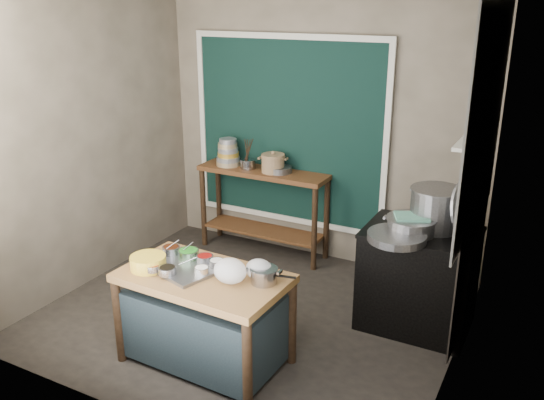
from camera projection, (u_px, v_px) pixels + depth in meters
The scene contains 30 objects.
floor at pixel (249, 316), 5.17m from camera, with size 3.50×3.00×0.02m, color #29241F.
back_wall at pixel (320, 130), 5.97m from camera, with size 3.50×0.02×2.80m, color #7C6E5F.
left_wall at pixel (87, 141), 5.48m from camera, with size 0.02×3.00×2.80m, color #7C6E5F.
right_wall at pixel (469, 198), 3.93m from camera, with size 0.02×3.00×2.80m, color #7C6E5F.
curtain_panel at pixel (288, 132), 6.10m from camera, with size 2.10×0.02×1.90m, color black.
curtain_frame at pixel (288, 132), 6.09m from camera, with size 2.22×0.03×2.02m, color beige, non-canonical shape.
tile_panel at pixel (486, 119), 4.25m from camera, with size 0.02×1.70×1.70m, color #B2B2AA.
soot_patch at pixel (471, 255), 4.71m from camera, with size 0.01×1.30×1.30m, color black.
wall_shelf at pixel (474, 142), 4.63m from camera, with size 0.22×0.70×0.03m, color beige.
prep_table at pixel (205, 319), 4.40m from camera, with size 1.25×0.72×0.75m, color brown.
back_counter at pixel (263, 211), 6.32m from camera, with size 1.45×0.40×0.95m, color #573218.
stove_block at pixel (418, 280), 4.89m from camera, with size 0.90×0.68×0.85m, color black.
stove_top at pixel (422, 232), 4.75m from camera, with size 0.92×0.69×0.03m, color black.
condiment_tray at pixel (182, 267), 4.38m from camera, with size 0.56×0.40×0.03m, color gray.
condiment_bowls at pixel (181, 259), 4.40m from camera, with size 0.60×0.45×0.07m.
yellow_basin at pixel (148, 262), 4.35m from camera, with size 0.27×0.27×0.10m, color yellow.
saucepan at pixel (264, 275), 4.14m from camera, with size 0.21×0.21×0.11m, color gray, non-canonical shape.
plastic_bag_a at pixel (230, 271), 4.13m from camera, with size 0.25×0.21×0.19m, color white.
plastic_bag_b at pixel (259, 270), 4.18m from camera, with size 0.21×0.18×0.15m, color white.
bowl_stack at pixel (228, 154), 6.30m from camera, with size 0.27×0.27×0.30m.
utensil_cup at pixel (248, 164), 6.21m from camera, with size 0.17×0.17×0.10m, color gray.
ceramic_crock at pixel (273, 164), 6.06m from camera, with size 0.26×0.26×0.18m, color #876849, non-canonical shape.
wide_bowl at pixel (280, 170), 6.07m from camera, with size 0.26×0.26×0.06m, color gray.
stock_pot at pixel (436, 209), 4.73m from camera, with size 0.45×0.45×0.35m, color gray, non-canonical shape.
pot_lid at pixel (463, 208), 4.61m from camera, with size 0.45×0.45×0.02m, color gray.
steamer at pixel (411, 225), 4.67m from camera, with size 0.42×0.42×0.13m, color gray, non-canonical shape.
green_cloth at pixel (412, 217), 4.64m from camera, with size 0.27×0.20×0.02m, color #5FAE8D.
shallow_pan at pixel (397, 237), 4.54m from camera, with size 0.47×0.47×0.06m, color gray.
shelf_bowl_stack at pixel (475, 133), 4.58m from camera, with size 0.16×0.16×0.12m.
shelf_bowl_green at pixel (478, 133), 4.74m from camera, with size 0.13×0.13×0.05m, color gray.
Camera 1 is at (2.30, -3.91, 2.69)m, focal length 38.00 mm.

